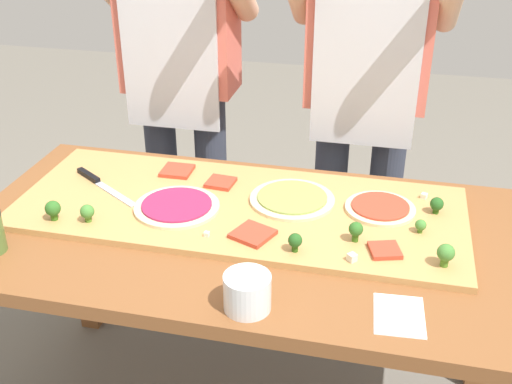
{
  "coord_description": "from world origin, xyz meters",
  "views": [
    {
      "loc": [
        0.35,
        -1.43,
        1.65
      ],
      "look_at": [
        0.01,
        0.05,
        0.84
      ],
      "focal_mm": 44.28,
      "sensor_mm": 36.0,
      "label": 1
    }
  ],
  "objects_px": {
    "pizza_slice_near_right": "(177,171)",
    "recipe_note": "(399,315)",
    "broccoli_floret_back_left": "(87,212)",
    "broccoli_floret_front_left": "(421,225)",
    "broccoli_floret_back_mid": "(446,253)",
    "broccoli_floret_back_right": "(295,241)",
    "broccoli_floret_center_right": "(53,209)",
    "broccoli_floret_center_left": "(437,204)",
    "pizza_whole_beet_magenta": "(177,206)",
    "prep_table": "(250,259)",
    "cook_left": "(180,63)",
    "cook_right": "(367,76)",
    "flour_cup": "(247,294)",
    "pizza_whole_pesto_green": "(292,199)",
    "cheese_crumble_a": "(207,234)",
    "pizza_slice_center": "(221,182)",
    "chefs_knife": "(98,182)",
    "pizza_slice_far_left": "(253,234)",
    "cheese_crumble_c": "(424,196)",
    "pizza_whole_tomato_red": "(380,208)",
    "cheese_crumble_b": "(352,257)",
    "broccoli_floret_front_right": "(356,230)",
    "pizza_slice_near_left": "(385,250)"
  },
  "relations": [
    {
      "from": "chefs_knife",
      "to": "pizza_slice_near_left",
      "type": "bearing_deg",
      "value": -12.0
    },
    {
      "from": "broccoli_floret_back_left",
      "to": "broccoli_floret_back_mid",
      "type": "bearing_deg",
      "value": 0.06
    },
    {
      "from": "pizza_whole_pesto_green",
      "to": "cook_right",
      "type": "bearing_deg",
      "value": 72.25
    },
    {
      "from": "cook_right",
      "to": "prep_table",
      "type": "bearing_deg",
      "value": -111.16
    },
    {
      "from": "broccoli_floret_front_left",
      "to": "broccoli_floret_front_right",
      "type": "relative_size",
      "value": 0.69
    },
    {
      "from": "broccoli_floret_back_left",
      "to": "broccoli_floret_front_left",
      "type": "distance_m",
      "value": 0.9
    },
    {
      "from": "prep_table",
      "to": "cheese_crumble_b",
      "type": "bearing_deg",
      "value": -22.21
    },
    {
      "from": "cook_left",
      "to": "broccoli_floret_center_right",
      "type": "bearing_deg",
      "value": -98.89
    },
    {
      "from": "pizza_slice_near_right",
      "to": "flour_cup",
      "type": "xyz_separation_m",
      "value": [
        0.37,
        -0.58,
        0.01
      ]
    },
    {
      "from": "pizza_whole_pesto_green",
      "to": "cook_left",
      "type": "relative_size",
      "value": 0.15
    },
    {
      "from": "pizza_slice_near_right",
      "to": "recipe_note",
      "type": "xyz_separation_m",
      "value": [
        0.71,
        -0.53,
        -0.02
      ]
    },
    {
      "from": "pizza_slice_far_left",
      "to": "cheese_crumble_c",
      "type": "relative_size",
      "value": 6.11
    },
    {
      "from": "broccoli_floret_back_left",
      "to": "flour_cup",
      "type": "xyz_separation_m",
      "value": [
        0.51,
        -0.24,
        -0.01
      ]
    },
    {
      "from": "pizza_whole_tomato_red",
      "to": "broccoli_floret_center_left",
      "type": "distance_m",
      "value": 0.16
    },
    {
      "from": "broccoli_floret_center_right",
      "to": "broccoli_floret_back_mid",
      "type": "relative_size",
      "value": 0.94
    },
    {
      "from": "pizza_slice_center",
      "to": "cheese_crumble_c",
      "type": "distance_m",
      "value": 0.61
    },
    {
      "from": "broccoli_floret_back_right",
      "to": "broccoli_floret_center_right",
      "type": "xyz_separation_m",
      "value": [
        -0.67,
        0.01,
        0.0
      ]
    },
    {
      "from": "cheese_crumble_a",
      "to": "broccoli_floret_center_left",
      "type": "bearing_deg",
      "value": 23.98
    },
    {
      "from": "pizza_slice_center",
      "to": "cook_right",
      "type": "xyz_separation_m",
      "value": [
        0.39,
        0.44,
        0.23
      ]
    },
    {
      "from": "pizza_whole_pesto_green",
      "to": "broccoli_floret_back_right",
      "type": "bearing_deg",
      "value": -78.35
    },
    {
      "from": "pizza_slice_center",
      "to": "cheese_crumble_c",
      "type": "height_order",
      "value": "cheese_crumble_c"
    },
    {
      "from": "broccoli_floret_back_right",
      "to": "broccoli_floret_center_left",
      "type": "distance_m",
      "value": 0.45
    },
    {
      "from": "broccoli_floret_back_right",
      "to": "recipe_note",
      "type": "xyz_separation_m",
      "value": [
        0.27,
        -0.17,
        -0.05
      ]
    },
    {
      "from": "pizza_whole_beet_magenta",
      "to": "cheese_crumble_c",
      "type": "xyz_separation_m",
      "value": [
        0.68,
        0.22,
        0.0
      ]
    },
    {
      "from": "pizza_whole_tomato_red",
      "to": "prep_table",
      "type": "bearing_deg",
      "value": -155.84
    },
    {
      "from": "pizza_whole_pesto_green",
      "to": "pizza_slice_far_left",
      "type": "bearing_deg",
      "value": -107.74
    },
    {
      "from": "broccoli_floret_front_left",
      "to": "broccoli_floret_back_mid",
      "type": "bearing_deg",
      "value": -68.47
    },
    {
      "from": "broccoli_floret_back_left",
      "to": "broccoli_floret_back_mid",
      "type": "relative_size",
      "value": 0.84
    },
    {
      "from": "pizza_slice_far_left",
      "to": "broccoli_floret_back_right",
      "type": "xyz_separation_m",
      "value": [
        0.12,
        -0.05,
        0.02
      ]
    },
    {
      "from": "pizza_slice_center",
      "to": "broccoli_floret_center_left",
      "type": "xyz_separation_m",
      "value": [
        0.63,
        -0.03,
        0.02
      ]
    },
    {
      "from": "chefs_knife",
      "to": "cook_left",
      "type": "relative_size",
      "value": 0.16
    },
    {
      "from": "broccoli_floret_front_left",
      "to": "pizza_whole_beet_magenta",
      "type": "bearing_deg",
      "value": -177.92
    },
    {
      "from": "prep_table",
      "to": "cheese_crumble_b",
      "type": "distance_m",
      "value": 0.34
    },
    {
      "from": "prep_table",
      "to": "broccoli_floret_back_mid",
      "type": "xyz_separation_m",
      "value": [
        0.51,
        -0.09,
        0.15
      ]
    },
    {
      "from": "cheese_crumble_c",
      "to": "broccoli_floret_center_left",
      "type": "bearing_deg",
      "value": -68.57
    },
    {
      "from": "prep_table",
      "to": "pizza_whole_beet_magenta",
      "type": "xyz_separation_m",
      "value": [
        -0.22,
        0.03,
        0.13
      ]
    },
    {
      "from": "prep_table",
      "to": "cheese_crumble_a",
      "type": "bearing_deg",
      "value": -136.19
    },
    {
      "from": "pizza_whole_tomato_red",
      "to": "broccoli_floret_center_left",
      "type": "bearing_deg",
      "value": 6.85
    },
    {
      "from": "pizza_slice_near_right",
      "to": "chefs_knife",
      "type": "bearing_deg",
      "value": -148.8
    },
    {
      "from": "pizza_whole_beet_magenta",
      "to": "prep_table",
      "type": "bearing_deg",
      "value": -8.48
    },
    {
      "from": "pizza_whole_pesto_green",
      "to": "cheese_crumble_a",
      "type": "relative_size",
      "value": 18.81
    },
    {
      "from": "cheese_crumble_b",
      "to": "prep_table",
      "type": "bearing_deg",
      "value": 157.79
    },
    {
      "from": "broccoli_floret_center_right",
      "to": "cook_right",
      "type": "distance_m",
      "value": 1.1
    },
    {
      "from": "broccoli_floret_back_right",
      "to": "cheese_crumble_b",
      "type": "bearing_deg",
      "value": -4.33
    },
    {
      "from": "pizza_slice_near_right",
      "to": "cheese_crumble_a",
      "type": "distance_m",
      "value": 0.4
    },
    {
      "from": "cheese_crumble_a",
      "to": "broccoli_floret_back_right",
      "type": "bearing_deg",
      "value": -4.14
    },
    {
      "from": "broccoli_floret_back_mid",
      "to": "recipe_note",
      "type": "distance_m",
      "value": 0.22
    },
    {
      "from": "broccoli_floret_back_left",
      "to": "cheese_crumble_b",
      "type": "height_order",
      "value": "broccoli_floret_back_left"
    },
    {
      "from": "pizza_slice_center",
      "to": "cheese_crumble_a",
      "type": "height_order",
      "value": "cheese_crumble_a"
    },
    {
      "from": "broccoli_floret_back_right",
      "to": "cook_left",
      "type": "height_order",
      "value": "cook_left"
    }
  ]
}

